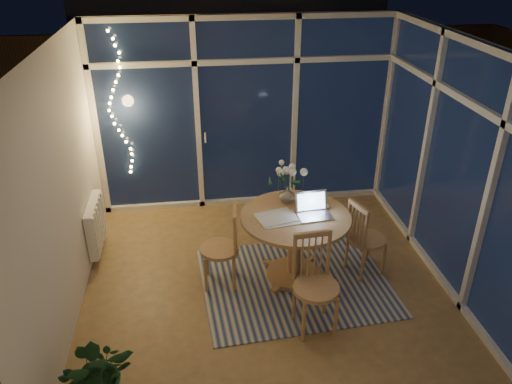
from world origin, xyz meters
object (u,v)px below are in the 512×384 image
(dining_table, at_px, (294,247))
(chair_front, at_px, (316,286))
(chair_left, at_px, (219,247))
(chair_right, at_px, (367,237))
(flower_vase, at_px, (287,194))
(laptop, at_px, (315,206))
(potted_plant, at_px, (100,381))

(dining_table, relative_size, chair_front, 1.17)
(chair_left, height_order, chair_right, chair_left)
(chair_front, distance_m, flower_vase, 1.20)
(dining_table, bearing_deg, chair_front, -87.22)
(chair_left, xyz_separation_m, chair_right, (1.65, -0.01, -0.01))
(laptop, relative_size, potted_plant, 0.46)
(dining_table, bearing_deg, chair_right, -0.93)
(dining_table, height_order, chair_left, chair_left)
(flower_vase, xyz_separation_m, potted_plant, (-1.83, -1.89, -0.53))
(chair_right, bearing_deg, potted_plant, 102.33)
(flower_vase, bearing_deg, laptop, -56.47)
(potted_plant, bearing_deg, laptop, 36.73)
(chair_right, xyz_separation_m, potted_plant, (-2.69, -1.57, -0.09))
(chair_front, height_order, laptop, laptop)
(chair_left, bearing_deg, potted_plant, -28.04)
(potted_plant, bearing_deg, flower_vase, 45.89)
(laptop, height_order, flower_vase, laptop)
(potted_plant, bearing_deg, chair_left, 56.57)
(dining_table, height_order, potted_plant, dining_table)
(dining_table, relative_size, flower_vase, 5.63)
(laptop, height_order, potted_plant, laptop)
(chair_left, relative_size, chair_right, 1.02)
(chair_right, relative_size, potted_plant, 1.23)
(chair_front, height_order, flower_vase, flower_vase)
(chair_front, height_order, potted_plant, chair_front)
(dining_table, xyz_separation_m, potted_plant, (-1.87, -1.58, -0.02))
(dining_table, bearing_deg, chair_left, -179.79)
(chair_left, distance_m, laptop, 1.11)
(dining_table, xyz_separation_m, chair_left, (-0.82, -0.00, 0.08))
(dining_table, relative_size, potted_plant, 1.56)
(chair_right, bearing_deg, chair_left, 71.72)
(laptop, bearing_deg, chair_right, -2.15)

